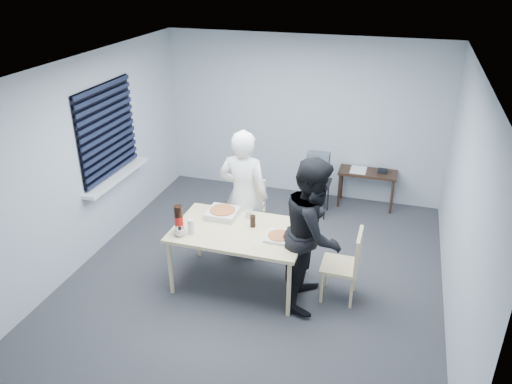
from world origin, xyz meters
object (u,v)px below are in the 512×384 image
(person_black, at_px, (313,233))
(side_table, at_px, (367,176))
(stool, at_px, (317,188))
(mug_b, at_px, (249,214))
(chair_far, at_px, (249,206))
(mug_a, at_px, (180,232))
(person_white, at_px, (244,196))
(backpack, at_px, (318,168))
(chair_right, at_px, (348,261))
(dining_table, at_px, (239,234))
(soda_bottle, at_px, (179,219))

(person_black, relative_size, side_table, 1.98)
(stool, bearing_deg, side_table, 35.16)
(person_black, bearing_deg, mug_b, 67.10)
(chair_far, bearing_deg, mug_a, -106.06)
(person_white, xyz_separation_m, backpack, (0.70, 1.44, -0.11))
(chair_right, height_order, backpack, backpack)
(mug_a, bearing_deg, person_white, 63.51)
(stool, bearing_deg, chair_right, -69.85)
(dining_table, relative_size, soda_bottle, 4.71)
(stool, distance_m, mug_b, 1.86)
(dining_table, relative_size, mug_a, 12.57)
(soda_bottle, bearing_deg, backpack, 62.18)
(stool, bearing_deg, dining_table, -105.04)
(person_white, height_order, backpack, person_white)
(chair_far, height_order, backpack, backpack)
(dining_table, xyz_separation_m, person_white, (-0.14, 0.61, 0.19))
(mug_b, bearing_deg, chair_far, 108.01)
(side_table, distance_m, soda_bottle, 3.41)
(chair_right, distance_m, person_white, 1.57)
(person_white, xyz_separation_m, stool, (0.70, 1.45, -0.44))
(chair_right, distance_m, side_table, 2.49)
(chair_right, xyz_separation_m, soda_bottle, (-1.94, -0.31, 0.40))
(person_black, height_order, stool, person_black)
(person_white, xyz_separation_m, soda_bottle, (-0.51, -0.85, 0.03))
(chair_far, xyz_separation_m, chair_right, (1.50, -0.97, 0.00))
(mug_a, bearing_deg, stool, 64.06)
(mug_b, bearing_deg, stool, 73.02)
(backpack, bearing_deg, mug_a, -135.04)
(stool, height_order, mug_a, mug_a)
(dining_table, distance_m, stool, 2.15)
(person_white, xyz_separation_m, side_table, (1.41, 1.95, -0.37))
(dining_table, bearing_deg, mug_b, 86.12)
(person_black, bearing_deg, mug_a, 100.64)
(person_white, height_order, mug_b, person_white)
(soda_bottle, bearing_deg, mug_a, -63.13)
(dining_table, distance_m, chair_right, 1.30)
(mug_a, height_order, soda_bottle, soda_bottle)
(soda_bottle, bearing_deg, dining_table, 20.17)
(side_table, xyz_separation_m, mug_a, (-1.87, -2.89, 0.28))
(dining_table, relative_size, side_table, 1.73)
(mug_b, bearing_deg, backpack, 72.89)
(chair_far, distance_m, backpack, 1.29)
(stool, xyz_separation_m, mug_b, (-0.53, -1.74, 0.36))
(chair_far, relative_size, side_table, 1.00)
(soda_bottle, bearing_deg, stool, 62.33)
(person_black, bearing_deg, soda_bottle, 97.15)
(side_table, relative_size, mug_b, 8.94)
(person_black, relative_size, soda_bottle, 5.39)
(stool, bearing_deg, chair_far, -127.02)
(chair_right, height_order, stool, chair_right)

